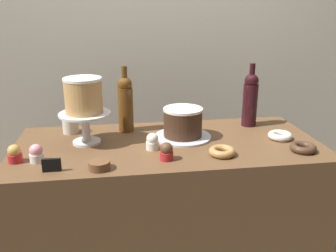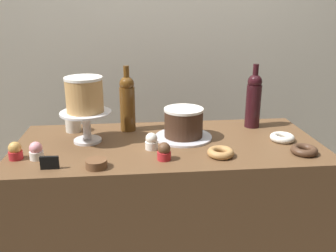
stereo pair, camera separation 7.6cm
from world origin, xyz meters
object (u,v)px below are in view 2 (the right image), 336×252
Objects in this scene: chocolate_round_cake at (184,122)px; cupcake_chocolate at (164,152)px; donut_chocolate at (304,150)px; cookie_stack at (96,164)px; wine_bottle_amber at (127,102)px; cupcake_caramel at (15,151)px; donut_sugar at (282,137)px; wine_bottle_dark_red at (254,100)px; white_layer_cake at (84,94)px; cupcake_strawberry at (36,151)px; cake_stand_pedestal at (86,121)px; cupcake_vanilla at (152,141)px; price_sign_chalkboard at (49,163)px; coffee_cup_ceramic at (73,123)px; donut_maple at (221,153)px.

cupcake_chocolate is at bearing -114.78° from chocolate_round_cake.
cookie_stack is at bearing -176.43° from donut_chocolate.
cupcake_caramel is at bearing -144.59° from wine_bottle_amber.
cupcake_chocolate is 0.66× the size of donut_sugar.
donut_chocolate is 1.00× the size of donut_sugar.
wine_bottle_dark_red is (0.38, 0.14, 0.07)m from chocolate_round_cake.
cookie_stack is (0.33, -0.12, -0.02)m from cupcake_caramel.
white_layer_cake is 0.32m from cupcake_strawberry.
donut_chocolate is (0.48, -0.24, -0.06)m from chocolate_round_cake.
cake_stand_pedestal is 0.33m from cupcake_caramel.
white_layer_cake reaches higher than cupcake_vanilla.
cupcake_vanilla is (0.29, -0.12, -0.06)m from cake_stand_pedestal.
donut_chocolate is (0.74, -0.39, -0.13)m from wine_bottle_amber.
white_layer_cake is at bearing 68.95° from price_sign_chalkboard.
wine_bottle_dark_red is (0.83, 0.14, -0.08)m from white_layer_cake.
cake_stand_pedestal is 0.84m from wine_bottle_dark_red.
cupcake_caramel is (-0.56, -0.05, 0.00)m from cupcake_vanilla.
donut_chocolate is (1.11, -0.06, -0.02)m from cupcake_strawberry.
price_sign_chalkboard reaches higher than donut_sugar.
wine_bottle_dark_red is 1.00× the size of wine_bottle_amber.
cake_stand_pedestal reaches higher than coffee_cup_ceramic.
wine_bottle_amber is at bearing 110.57° from cupcake_chocolate.
donut_sugar and cookie_stack have the same top height.
wine_bottle_amber is 0.57m from cupcake_caramel.
cupcake_vanilla is 0.56m from cupcake_caramel.
cupcake_vanilla is 0.65m from donut_chocolate.
chocolate_round_cake is 0.63m from price_sign_chalkboard.
white_layer_cake reaches higher than donut_sugar.
donut_maple is at bearing -155.35° from donut_sugar.
cupcake_caramel is (-1.09, -0.32, -0.11)m from wine_bottle_dark_red.
wine_bottle_amber reaches higher than donut_maple.
cookie_stack is at bearing -77.47° from cake_stand_pedestal.
cupcake_strawberry is 1.11m from donut_chocolate.
cupcake_chocolate is at bearing -176.92° from donut_maple.
cupcake_vanilla is 0.87× the size of coffee_cup_ceramic.
white_layer_cake is 2.26× the size of cupcake_strawberry.
cookie_stack is at bearing -19.41° from cupcake_caramel.
coffee_cup_ceramic is at bearing 73.97° from cupcake_strawberry.
donut_maple is (-0.36, 0.01, 0.00)m from donut_chocolate.
cupcake_strawberry is 0.36m from coffee_cup_ceramic.
wine_bottle_dark_red is 4.38× the size of cupcake_caramel.
coffee_cup_ceramic is (0.18, 0.33, 0.01)m from cupcake_caramel.
donut_sugar is 1.32× the size of coffee_cup_ceramic.
cake_stand_pedestal is 3.11× the size of cupcake_caramel.
chocolate_round_cake reaches higher than cake_stand_pedestal.
donut_chocolate is 1.32× the size of coffee_cup_ceramic.
cake_stand_pedestal is 3.30× the size of price_sign_chalkboard.
wine_bottle_amber is at bearing 152.40° from donut_chocolate.
donut_sugar is 0.86m from cookie_stack.
donut_maple is (0.84, -0.05, -0.02)m from cupcake_caramel.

